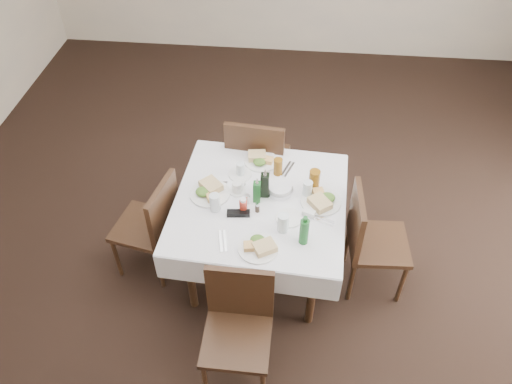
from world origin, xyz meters
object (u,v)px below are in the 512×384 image
chair_north (257,160)px  water_n (241,169)px  chair_west (154,222)px  ketchup_bottle (243,206)px  bread_basket (280,189)px  dining_table (260,209)px  coffee_mug (238,188)px  water_s (283,223)px  chair_south (238,321)px  chair_east (368,236)px  water_e (308,189)px  oil_cruet_dark (265,184)px  water_w (215,202)px  oil_cruet_green (257,191)px  green_bottle (304,231)px

chair_north → water_n: chair_north is taller
chair_west → ketchup_bottle: size_ratio=7.65×
chair_north → bread_basket: 0.65m
dining_table → chair_west: size_ratio=1.41×
coffee_mug → water_s: bearing=-44.2°
chair_south → water_s: size_ratio=6.43×
chair_west → bread_basket: (0.92, 0.16, 0.28)m
chair_east → water_n: 1.05m
ketchup_bottle → chair_south: bearing=-86.2°
chair_north → water_e: bearing=-54.4°
chair_east → water_n: size_ratio=8.17×
water_s → oil_cruet_dark: oil_cruet_dark is taller
water_w → oil_cruet_green: 0.30m
water_e → oil_cruet_dark: (-0.30, -0.03, 0.04)m
dining_table → chair_west: bearing=-175.3°
bread_basket → coffee_mug: bearing=-175.6°
bread_basket → ketchup_bottle: size_ratio=1.60×
water_s → green_bottle: green_bottle is taller
chair_south → oil_cruet_dark: oil_cruet_dark is taller
oil_cruet_green → green_bottle: (0.34, -0.35, 0.01)m
water_n → oil_cruet_dark: 0.28m
dining_table → green_bottle: 0.51m
chair_east → water_w: 1.14m
chair_west → water_s: (0.97, -0.20, 0.32)m
water_n → oil_cruet_green: oil_cruet_green is taller
ketchup_bottle → oil_cruet_dark: bearing=52.8°
water_n → chair_east: bearing=-17.2°
dining_table → oil_cruet_dark: size_ratio=5.16×
green_bottle → water_s: bearing=147.5°
green_bottle → dining_table: bearing=131.9°
bread_basket → ketchup_bottle: 0.32m
bread_basket → coffee_mug: (-0.30, -0.02, 0.01)m
chair_north → bread_basket: chair_north is taller
coffee_mug → dining_table: bearing=-23.2°
oil_cruet_dark → oil_cruet_green: (-0.05, -0.06, -0.01)m
chair_north → ketchup_bottle: chair_north is taller
chair_west → water_e: size_ratio=7.16×
chair_east → coffee_mug: 1.01m
water_w → green_bottle: 0.66m
chair_west → ketchup_bottle: bearing=-4.6°
chair_south → water_s: 0.69m
water_s → oil_cruet_dark: size_ratio=0.56×
ketchup_bottle → coffee_mug: bearing=108.3°
chair_south → water_n: chair_south is taller
water_s → oil_cruet_green: 0.33m
green_bottle → coffee_mug: bearing=138.8°
oil_cruet_dark → ketchup_bottle: (-0.13, -0.18, -0.05)m
chair_west → bread_basket: 0.98m
water_e → water_w: size_ratio=0.94×
water_s → oil_cruet_green: size_ratio=0.65×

